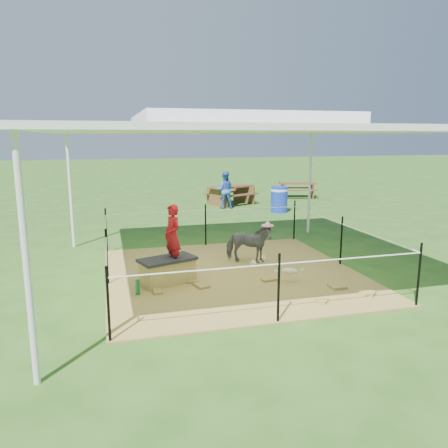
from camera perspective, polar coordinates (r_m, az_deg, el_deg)
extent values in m
plane|color=#2D5919|center=(8.23, 1.10, -6.61)|extent=(90.00, 90.00, 0.00)
cube|color=brown|center=(8.22, 1.10, -6.51)|extent=(4.60, 4.60, 0.03)
cylinder|color=silver|center=(10.62, -19.43, 4.01)|extent=(0.07, 0.07, 2.60)
cylinder|color=silver|center=(11.79, 11.13, 5.11)|extent=(0.07, 0.07, 2.60)
cylinder|color=silver|center=(4.75, -24.40, -4.77)|extent=(0.07, 0.07, 2.60)
cube|color=white|center=(7.83, 1.17, 12.10)|extent=(6.30, 6.30, 0.08)
cube|color=white|center=(7.83, 1.18, 13.20)|extent=(3.30, 3.30, 0.22)
cylinder|color=black|center=(9.97, -15.13, -0.84)|extent=(0.04, 0.04, 1.00)
cylinder|color=black|center=(10.21, -2.42, -0.17)|extent=(0.04, 0.04, 1.00)
cylinder|color=black|center=(10.92, 9.17, 0.45)|extent=(0.04, 0.04, 1.00)
cylinder|color=black|center=(7.78, -15.04, -4.22)|extent=(0.04, 0.04, 1.00)
cylinder|color=black|center=(8.96, 15.07, -2.18)|extent=(0.04, 0.04, 1.00)
cylinder|color=black|center=(5.64, -14.89, -10.19)|extent=(0.04, 0.04, 1.00)
cylinder|color=black|center=(6.06, 7.14, -8.39)|extent=(0.04, 0.04, 1.00)
cylinder|color=black|center=(7.18, 24.10, -6.13)|extent=(0.04, 0.04, 1.00)
cylinder|color=white|center=(10.15, -2.44, 1.77)|extent=(4.50, 0.02, 0.02)
cylinder|color=white|center=(5.95, 7.23, -5.21)|extent=(4.50, 0.02, 0.02)
cylinder|color=white|center=(8.89, 15.18, 0.01)|extent=(0.02, 4.50, 0.02)
cylinder|color=white|center=(7.70, -15.18, -1.71)|extent=(0.02, 4.50, 0.02)
cube|color=olive|center=(7.69, -7.37, -6.21)|extent=(1.00, 0.73, 0.40)
cube|color=black|center=(7.62, -7.42, -4.60)|extent=(1.07, 0.80, 0.05)
imported|color=#A61017|center=(7.51, -6.76, -0.77)|extent=(0.38, 0.46, 1.08)
cylinder|color=#176B32|center=(7.24, -11.22, -8.09)|extent=(0.09, 0.09, 0.25)
imported|color=#48484D|center=(8.78, 3.21, -2.60)|extent=(1.02, 0.76, 0.78)
cylinder|color=pink|center=(8.69, 3.25, 0.27)|extent=(0.24, 0.24, 0.11)
cylinder|color=#1936C0|center=(14.98, 7.22, 3.19)|extent=(0.73, 0.73, 0.88)
cube|color=#55301D|center=(16.61, 0.89, 3.79)|extent=(2.07, 1.84, 0.71)
cube|color=brown|center=(18.76, 9.52, 4.39)|extent=(1.79, 1.49, 0.64)
imported|color=blue|center=(15.70, 0.09, 4.48)|extent=(0.75, 0.64, 1.33)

